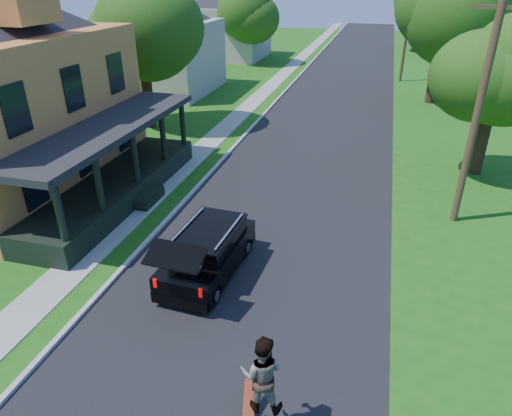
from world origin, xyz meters
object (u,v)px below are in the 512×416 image
(skateboarder, at_px, (262,374))
(tree_right_near, at_px, (498,67))
(black_suv, at_px, (208,252))
(utility_pole_near, at_px, (478,112))

(skateboarder, bearing_deg, tree_right_near, -118.37)
(black_suv, distance_m, skateboarder, 5.50)
(tree_right_near, xyz_separation_m, utility_pole_near, (-1.39, -5.10, -0.64))
(utility_pole_near, bearing_deg, black_suv, -133.02)
(black_suv, height_order, utility_pole_near, utility_pole_near)
(skateboarder, bearing_deg, utility_pole_near, -121.45)
(black_suv, bearing_deg, utility_pole_near, 39.51)
(black_suv, relative_size, skateboarder, 2.50)
(skateboarder, height_order, tree_right_near, tree_right_near)
(black_suv, xyz_separation_m, tree_right_near, (9.02, 10.68, 3.95))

